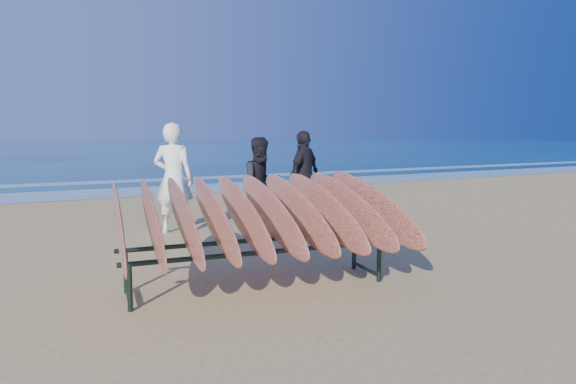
{
  "coord_description": "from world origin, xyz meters",
  "views": [
    {
      "loc": [
        -3.41,
        -6.02,
        1.87
      ],
      "look_at": [
        0.0,
        0.8,
        0.95
      ],
      "focal_mm": 32.0,
      "sensor_mm": 36.0,
      "label": 1
    }
  ],
  "objects_px": {
    "person_dark_a": "(262,184)",
    "person_dark_b": "(304,174)",
    "surfboard_rack": "(257,214)",
    "person_white": "(173,178)"
  },
  "relations": [
    {
      "from": "person_dark_a",
      "to": "person_dark_b",
      "type": "height_order",
      "value": "person_dark_b"
    },
    {
      "from": "person_dark_b",
      "to": "surfboard_rack",
      "type": "bearing_deg",
      "value": 22.55
    },
    {
      "from": "surfboard_rack",
      "to": "person_dark_a",
      "type": "bearing_deg",
      "value": 70.94
    },
    {
      "from": "person_dark_a",
      "to": "person_white",
      "type": "bearing_deg",
      "value": 158.69
    },
    {
      "from": "person_dark_b",
      "to": "person_dark_a",
      "type": "bearing_deg",
      "value": 1.29
    },
    {
      "from": "person_white",
      "to": "person_dark_b",
      "type": "xyz_separation_m",
      "value": [
        2.96,
        0.49,
        -0.07
      ]
    },
    {
      "from": "person_dark_a",
      "to": "person_dark_b",
      "type": "distance_m",
      "value": 1.7
    },
    {
      "from": "person_dark_a",
      "to": "person_dark_b",
      "type": "xyz_separation_m",
      "value": [
        1.41,
        0.95,
        0.06
      ]
    },
    {
      "from": "person_dark_a",
      "to": "surfboard_rack",
      "type": "bearing_deg",
      "value": -119.55
    },
    {
      "from": "surfboard_rack",
      "to": "person_white",
      "type": "xyz_separation_m",
      "value": [
        -0.06,
        3.7,
        0.12
      ]
    }
  ]
}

